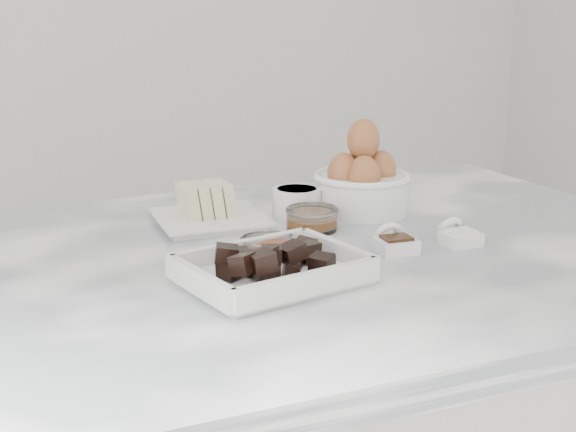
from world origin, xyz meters
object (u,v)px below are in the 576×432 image
at_px(sugar_ramekin, 297,201).
at_px(salt_spoon, 458,235).
at_px(chocolate_dish, 273,264).
at_px(honey_bowl, 312,218).
at_px(zest_bowl, 268,249).
at_px(vanilla_spoon, 394,242).
at_px(butter_plate, 208,210).
at_px(egg_bowl, 362,182).

xyz_separation_m(sugar_ramekin, salt_spoon, (0.15, -0.23, -0.01)).
distance_m(chocolate_dish, honey_bowl, 0.24).
bearing_deg(chocolate_dish, zest_bowl, 71.16).
xyz_separation_m(chocolate_dish, vanilla_spoon, (0.20, 0.05, -0.01)).
bearing_deg(zest_bowl, sugar_ramekin, 56.43).
bearing_deg(vanilla_spoon, butter_plate, 129.16).
relative_size(honey_bowl, salt_spoon, 1.28).
bearing_deg(egg_bowl, chocolate_dish, -135.96).
relative_size(butter_plate, zest_bowl, 2.19).
xyz_separation_m(butter_plate, zest_bowl, (0.01, -0.21, -0.00)).
height_order(egg_bowl, salt_spoon, egg_bowl).
bearing_deg(butter_plate, sugar_ramekin, -4.65).
distance_m(butter_plate, honey_bowl, 0.16).
distance_m(egg_bowl, honey_bowl, 0.14).
height_order(sugar_ramekin, vanilla_spoon, sugar_ramekin).
height_order(honey_bowl, salt_spoon, salt_spoon).
distance_m(butter_plate, vanilla_spoon, 0.30).
bearing_deg(chocolate_dish, egg_bowl, 44.04).
xyz_separation_m(egg_bowl, zest_bowl, (-0.24, -0.18, -0.03)).
distance_m(honey_bowl, salt_spoon, 0.22).
bearing_deg(vanilla_spoon, chocolate_dish, -166.57).
distance_m(egg_bowl, salt_spoon, 0.22).
bearing_deg(sugar_ramekin, vanilla_spoon, -78.34).
relative_size(zest_bowl, salt_spoon, 1.24).
distance_m(chocolate_dish, zest_bowl, 0.08).
relative_size(vanilla_spoon, salt_spoon, 1.08).
height_order(chocolate_dish, zest_bowl, chocolate_dish).
relative_size(zest_bowl, vanilla_spoon, 1.15).
bearing_deg(honey_bowl, egg_bowl, 28.48).
relative_size(chocolate_dish, sugar_ramekin, 3.08).
relative_size(butter_plate, vanilla_spoon, 2.51).
xyz_separation_m(chocolate_dish, zest_bowl, (0.03, 0.07, -0.00)).
height_order(butter_plate, vanilla_spoon, butter_plate).
xyz_separation_m(zest_bowl, vanilla_spoon, (0.18, -0.03, -0.00)).
bearing_deg(vanilla_spoon, honey_bowl, 111.82).
bearing_deg(salt_spoon, sugar_ramekin, 122.58).
xyz_separation_m(chocolate_dish, salt_spoon, (0.30, 0.04, -0.01)).
relative_size(chocolate_dish, butter_plate, 1.41).
distance_m(sugar_ramekin, salt_spoon, 0.27).
height_order(sugar_ramekin, salt_spoon, sugar_ramekin).
bearing_deg(zest_bowl, egg_bowl, 37.26).
relative_size(chocolate_dish, vanilla_spoon, 3.53).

